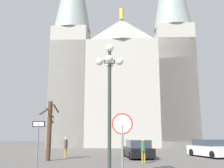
{
  "coord_description": "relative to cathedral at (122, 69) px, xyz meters",
  "views": [
    {
      "loc": [
        1.34,
        -8.22,
        1.97
      ],
      "look_at": [
        0.51,
        16.55,
        6.79
      ],
      "focal_mm": 41.06,
      "sensor_mm": 36.0,
      "label": 1
    }
  ],
  "objects": [
    {
      "name": "parked_car_near_black",
      "position": [
        1.08,
        -18.45,
        -11.61
      ],
      "size": [
        2.43,
        4.58,
        1.47
      ],
      "color": "black",
      "rests_on": "ground"
    },
    {
      "name": "street_lamp",
      "position": [
        -0.85,
        -28.84,
        -8.23
      ],
      "size": [
        1.29,
        1.29,
        6.13
      ],
      "color": "#2D3833",
      "rests_on": "ground"
    },
    {
      "name": "parked_car_far_white",
      "position": [
        7.29,
        -17.45,
        -11.59
      ],
      "size": [
        3.12,
        4.49,
        1.49
      ],
      "color": "silver",
      "rests_on": "ground"
    },
    {
      "name": "pedestrian_standing",
      "position": [
        1.19,
        -22.36,
        -11.31
      ],
      "size": [
        0.32,
        0.32,
        1.63
      ],
      "color": "olive",
      "rests_on": "ground"
    },
    {
      "name": "cathedral",
      "position": [
        0.0,
        0.0,
        0.0
      ],
      "size": [
        22.34,
        10.86,
        36.26
      ],
      "color": "#ADA89E",
      "rests_on": "ground"
    },
    {
      "name": "stop_sign",
      "position": [
        -0.28,
        -30.69,
        -10.38
      ],
      "size": [
        0.78,
        0.08,
        2.72
      ],
      "color": "slate",
      "rests_on": "ground"
    },
    {
      "name": "bare_tree",
      "position": [
        -5.75,
        -20.88,
        -9.94
      ],
      "size": [
        1.44,
        1.41,
        4.42
      ],
      "color": "#473323",
      "rests_on": "ground"
    },
    {
      "name": "one_way_arrow_sign",
      "position": [
        -3.99,
        -28.97,
        -10.74
      ],
      "size": [
        0.55,
        0.07,
        2.52
      ],
      "color": "slate",
      "rests_on": "ground"
    },
    {
      "name": "pedestrian_walking",
      "position": [
        -4.96,
        -18.52,
        -11.28
      ],
      "size": [
        0.32,
        0.32,
        1.67
      ],
      "color": "olive",
      "rests_on": "ground"
    }
  ]
}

